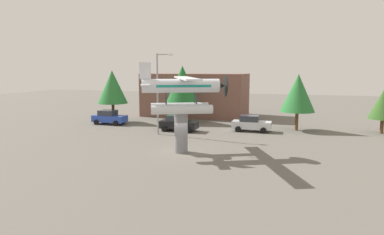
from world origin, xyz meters
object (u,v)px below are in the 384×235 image
object	(u,v)px
car_far_silver	(251,123)
storefront_building	(196,95)
car_mid_black	(178,123)
display_pedestal	(181,132)
tree_east	(182,86)
tree_west	(112,87)
tree_center_back	(298,93)
car_near_blue	(109,117)
tree_far_east	(384,104)
floatplane_monument	(182,92)
streetlight_primary	(159,88)

from	to	relation	value
car_far_silver	storefront_building	bearing A→B (deg)	131.62
car_far_silver	car_mid_black	bearing A→B (deg)	-163.82
display_pedestal	tree_east	distance (m)	16.00
car_far_silver	tree_west	bearing A→B (deg)	176.15
tree_east	tree_center_back	distance (m)	14.12
car_near_blue	car_far_silver	size ratio (longest dim) A/B	1.00
car_near_blue	tree_west	bearing A→B (deg)	103.61
tree_west	tree_far_east	bearing A→B (deg)	3.12
tree_center_back	car_mid_black	bearing A→B (deg)	-160.64
floatplane_monument	car_mid_black	size ratio (longest dim) A/B	2.36
tree_west	tree_east	xyz separation A→B (m)	(8.62, 2.49, 0.16)
floatplane_monument	car_far_silver	distance (m)	12.56
floatplane_monument	tree_center_back	xyz separation A→B (m)	(8.90, 13.29, -0.79)
floatplane_monument	tree_far_east	size ratio (longest dim) A/B	2.04
storefront_building	tree_east	xyz separation A→B (m)	(0.35, -7.12, 1.62)
tree_east	tree_center_back	bearing A→B (deg)	-6.27
tree_west	tree_far_east	size ratio (longest dim) A/B	1.38
tree_center_back	tree_far_east	xyz separation A→B (m)	(8.66, 0.76, -0.99)
car_mid_black	tree_west	xyz separation A→B (m)	(-10.16, 3.44, 3.66)
storefront_building	tree_west	distance (m)	12.76
display_pedestal	storefront_building	world-z (taller)	storefront_building
tree_east	tree_far_east	xyz separation A→B (m)	(22.68, -0.78, -1.51)
tree_west	tree_east	world-z (taller)	tree_east
display_pedestal	storefront_building	size ratio (longest dim) A/B	0.22
tree_center_back	tree_east	bearing A→B (deg)	173.73
floatplane_monument	car_far_silver	world-z (taller)	floatplane_monument
floatplane_monument	car_near_blue	xyz separation A→B (m)	(-13.35, 10.69, -4.09)
display_pedestal	tree_far_east	xyz separation A→B (m)	(17.68, 14.10, 1.54)
car_far_silver	tree_far_east	xyz separation A→B (m)	(13.43, 2.91, 2.31)
tree_far_east	floatplane_monument	bearing A→B (deg)	-141.34
car_near_blue	tree_east	distance (m)	9.97
streetlight_primary	storefront_building	xyz separation A→B (m)	(-0.69, 15.45, -1.75)
car_mid_black	tree_east	distance (m)	7.22
car_mid_black	display_pedestal	bearing A→B (deg)	-68.83
car_far_silver	tree_far_east	size ratio (longest dim) A/B	0.87
tree_west	tree_center_back	world-z (taller)	tree_west
car_mid_black	tree_center_back	distance (m)	13.64
tree_west	tree_center_back	size ratio (longest dim) A/B	1.06
display_pedestal	storefront_building	bearing A→B (deg)	103.68
floatplane_monument	tree_center_back	bearing A→B (deg)	31.45
car_mid_black	storefront_building	world-z (taller)	storefront_building
display_pedestal	tree_east	bearing A→B (deg)	108.60
floatplane_monument	car_mid_black	xyz separation A→B (m)	(-3.59, 8.90, -4.09)
car_mid_black	tree_west	size ratio (longest dim) A/B	0.63
car_far_silver	storefront_building	distance (m)	14.62
floatplane_monument	car_near_blue	world-z (taller)	floatplane_monument
display_pedestal	tree_far_east	distance (m)	22.66
car_mid_black	storefront_building	distance (m)	13.36
car_far_silver	streetlight_primary	bearing A→B (deg)	-152.50
car_mid_black	storefront_building	bearing A→B (deg)	98.23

